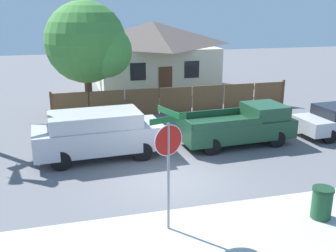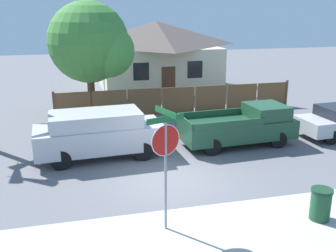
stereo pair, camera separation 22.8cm
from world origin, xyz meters
The scene contains 9 objects.
ground_plane centered at (0.00, 0.00, 0.00)m, with size 80.00×80.00×0.00m, color slate.
sidewalk_strip centered at (0.00, -3.60, 0.00)m, with size 36.00×3.20×0.01m.
wooden_fence centered at (2.61, 8.56, 0.73)m, with size 13.39×0.12×1.55m.
house centered at (3.03, 16.19, 2.45)m, with size 8.57×7.92×4.73m.
oak_tree centered at (-1.84, 9.59, 3.78)m, with size 4.52×4.31×6.04m.
red_suv centered at (-2.18, 2.78, 1.00)m, with size 5.01×2.24×1.83m.
orange_pickup centered at (3.82, 2.79, 0.82)m, with size 4.92×2.13×1.68m.
stop_sign centered at (-0.89, -2.94, 2.26)m, with size 1.02×0.92×3.28m.
trash_bin centered at (3.37, -3.50, 0.46)m, with size 0.59×0.59×0.91m.
Camera 2 is at (-3.05, -11.92, 5.64)m, focal length 42.00 mm.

